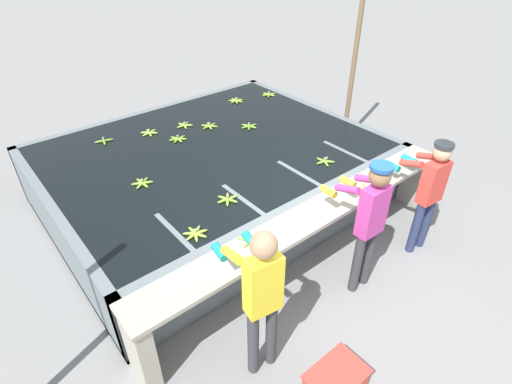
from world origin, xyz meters
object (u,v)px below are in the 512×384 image
Objects in this scene: banana_bunch_floating_8 at (185,125)px; support_post_right at (354,61)px; banana_bunch_floating_6 at (236,101)px; banana_bunch_ledge_1 at (366,190)px; banana_bunch_floating_9 at (209,126)px; knife_0 at (406,162)px; banana_bunch_floating_1 at (228,199)px; worker_2 at (429,188)px; worker_0 at (261,292)px; banana_bunch_ledge_0 at (250,239)px; banana_bunch_floating_5 at (269,94)px; banana_bunch_floating_11 at (196,233)px; crate at (335,383)px; worker_1 at (369,217)px; banana_bunch_floating_2 at (249,126)px; banana_bunch_floating_7 at (178,139)px; banana_bunch_floating_0 at (104,141)px; banana_bunch_floating_10 at (149,133)px; banana_bunch_floating_4 at (325,161)px; banana_bunch_floating_3 at (142,183)px.

banana_bunch_floating_8 is 0.09× the size of support_post_right.
banana_bunch_ledge_1 is at bearing -99.06° from banana_bunch_floating_6.
banana_bunch_floating_9 reaches higher than knife_0.
banana_bunch_floating_1 is 3.15m from banana_bunch_floating_6.
worker_2 is 5.63× the size of banana_bunch_floating_1.
worker_0 is 6.20× the size of banana_bunch_ledge_0.
banana_bunch_floating_5 is 1.98m from banana_bunch_floating_8.
banana_bunch_floating_11 reaches higher than crate.
worker_2 is at bearing -89.19° from banana_bunch_floating_6.
worker_2 is (1.14, -0.06, -0.08)m from worker_1.
banana_bunch_ledge_0 is at bearing -108.14° from banana_bunch_floating_8.
banana_bunch_floating_2 and banana_bunch_floating_7 have the same top height.
banana_bunch_floating_0 is 1.00× the size of banana_bunch_floating_5.
banana_bunch_floating_7 is (-1.63, -0.67, 0.00)m from banana_bunch_floating_6.
banana_bunch_ledge_1 is at bearing -67.33° from banana_bunch_floating_10.
banana_bunch_floating_4 is (0.10, -1.56, 0.00)m from banana_bunch_floating_2.
worker_2 is (2.72, 0.00, -0.08)m from worker_0.
banana_bunch_ledge_1 reaches higher than banana_bunch_floating_5.
banana_bunch_ledge_0 is at bearing -84.74° from banana_bunch_floating_0.
crate is (-0.71, -3.90, -0.76)m from banana_bunch_floating_7.
banana_bunch_ledge_0 is (-2.23, -3.18, 0.00)m from banana_bunch_floating_6.
crate is at bearing -117.13° from banana_bunch_floating_6.
worker_2 reaches higher than banana_bunch_ledge_1.
banana_bunch_floating_0 is 0.99× the size of banana_bunch_floating_10.
worker_1 is at bearing -91.59° from banana_bunch_floating_9.
banana_bunch_floating_0 is 1.27m from banana_bunch_floating_8.
banana_bunch_floating_11 is (-2.62, -2.74, 0.00)m from banana_bunch_floating_6.
banana_bunch_floating_11 is at bearing -141.91° from banana_bunch_floating_5.
banana_bunch_floating_4 is at bearing 45.86° from crate.
worker_2 is at bearing -35.09° from banana_bunch_floating_1.
banana_bunch_floating_5 is 3.14m from knife_0.
banana_bunch_floating_11 reaches higher than knife_0.
worker_0 reaches higher than banana_bunch_floating_2.
banana_bunch_floating_5 is 1.00× the size of banana_bunch_floating_11.
banana_bunch_floating_3 is at bearing 122.99° from worker_1.
worker_0 is at bearing -149.04° from support_post_right.
crate is at bearing -149.17° from worker_1.
worker_1 is 3.09× the size of crate.
worker_2 reaches higher than banana_bunch_floating_2.
banana_bunch_floating_1 is 3.51m from banana_bunch_floating_5.
banana_bunch_floating_5 is 3.45m from banana_bunch_ledge_1.
worker_1 is at bearing -80.22° from banana_bunch_floating_7.
banana_bunch_floating_10 is (-1.92, 3.68, -0.03)m from worker_2.
banana_bunch_ledge_1 is (1.33, -3.18, 0.00)m from banana_bunch_floating_10.
banana_bunch_floating_3 is (-2.11, -0.45, 0.00)m from banana_bunch_floating_2.
banana_bunch_floating_2 is at bearing -26.31° from banana_bunch_floating_0.
banana_bunch_floating_4 is 0.78× the size of knife_0.
worker_1 reaches higher than banana_bunch_floating_3.
support_post_right is (1.76, -1.22, 0.68)m from banana_bunch_floating_6.
banana_bunch_ledge_1 is 0.51× the size of crate.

